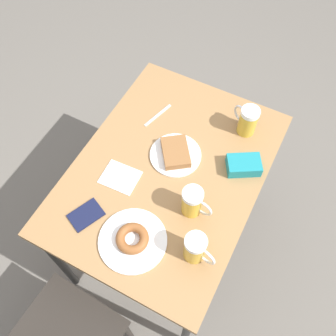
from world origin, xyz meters
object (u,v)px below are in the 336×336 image
beer_mug_left (248,120)px  beer_mug_right (196,248)px  beer_mug_center (193,202)px  blue_pouch (244,165)px  passport_near_edge (86,215)px  napkin_folded (120,177)px  fork (158,115)px  plate_with_cake (176,154)px  plate_with_donut (133,240)px

beer_mug_left → beer_mug_right: size_ratio=1.00×
beer_mug_center → blue_pouch: (-0.11, -0.27, -0.04)m
passport_near_edge → blue_pouch: 0.66m
napkin_folded → fork: size_ratio=0.95×
blue_pouch → beer_mug_left: bearing=-70.8°
beer_mug_right → blue_pouch: 0.43m
plate_with_cake → beer_mug_center: size_ratio=1.58×
fork → passport_near_edge: 0.56m
beer_mug_center → fork: (0.34, -0.35, -0.07)m
plate_with_donut → beer_mug_right: size_ratio=1.87×
beer_mug_center → fork: bearing=-45.8°
plate_with_cake → passport_near_edge: (0.18, 0.40, -0.01)m
beer_mug_center → napkin_folded: (0.32, 0.01, -0.07)m
beer_mug_right → passport_near_edge: 0.45m
plate_with_cake → beer_mug_center: (-0.17, 0.19, 0.05)m
plate_with_cake → plate_with_donut: (-0.03, 0.41, -0.00)m
plate_with_donut → napkin_folded: 0.28m
plate_with_donut → passport_near_edge: (0.21, -0.01, -0.01)m
fork → beer_mug_right: bearing=130.1°
passport_near_edge → blue_pouch: size_ratio=0.93×
passport_near_edge → beer_mug_center: bearing=-149.1°
beer_mug_center → blue_pouch: bearing=-111.8°
beer_mug_center → beer_mug_right: (-0.09, 0.16, 0.00)m
plate_with_cake → blue_pouch: size_ratio=1.34×
plate_with_cake → plate_with_donut: 0.41m
beer_mug_center → beer_mug_right: bearing=118.8°
plate_with_cake → napkin_folded: plate_with_cake is taller
beer_mug_left → plate_with_donut: bearing=75.0°
plate_with_donut → beer_mug_left: 0.70m
napkin_folded → passport_near_edge: size_ratio=1.02×
beer_mug_left → beer_mug_center: size_ratio=1.00×
beer_mug_right → blue_pouch: beer_mug_right is taller
fork → plate_with_cake: bearing=137.4°
beer_mug_center → blue_pouch: beer_mug_center is taller
blue_pouch → fork: bearing=-10.5°
beer_mug_center → plate_with_cake: bearing=-48.7°
plate_with_cake → beer_mug_right: (-0.26, 0.35, 0.05)m
blue_pouch → napkin_folded: bearing=32.4°
napkin_folded → plate_with_cake: bearing=-127.4°
fork → beer_mug_center: bearing=134.2°
beer_mug_right → napkin_folded: bearing=-20.2°
plate_with_cake → plate_with_donut: size_ratio=0.85×
beer_mug_center → blue_pouch: 0.29m
plate_with_cake → fork: (0.17, -0.16, -0.01)m
fork → beer_mug_left: bearing=-164.4°
plate_with_cake → plate_with_donut: plate_with_donut is taller
beer_mug_center → passport_near_edge: bearing=30.9°
beer_mug_center → fork: size_ratio=0.85×
napkin_folded → fork: (0.02, -0.36, -0.00)m
beer_mug_right → napkin_folded: (0.41, -0.15, -0.07)m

